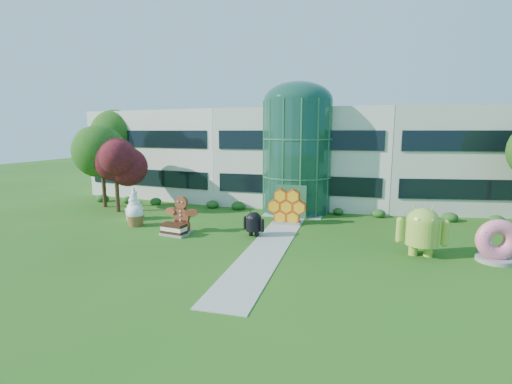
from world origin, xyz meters
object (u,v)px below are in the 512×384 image
(android_green, at_px, (422,228))
(gingerbread, at_px, (182,214))
(android_black, at_px, (254,222))
(donut, at_px, (496,240))

(android_green, relative_size, gingerbread, 1.15)
(android_black, xyz_separation_m, donut, (14.31, -1.39, 0.23))
(android_green, height_order, gingerbread, android_green)
(android_black, relative_size, donut, 0.81)
(android_green, bearing_deg, donut, -0.07)
(android_black, distance_m, donut, 14.38)
(donut, bearing_deg, android_green, 169.38)
(android_green, distance_m, android_black, 10.60)
(android_green, distance_m, gingerbread, 15.78)
(android_black, bearing_deg, donut, 14.15)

